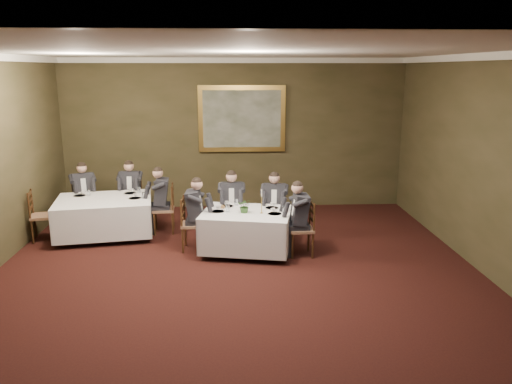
{
  "coord_description": "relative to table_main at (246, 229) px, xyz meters",
  "views": [
    {
      "loc": [
        -0.08,
        -6.73,
        3.25
      ],
      "look_at": [
        0.35,
        1.75,
        1.15
      ],
      "focal_mm": 35.0,
      "sensor_mm": 36.0,
      "label": 1
    }
  ],
  "objects": [
    {
      "name": "candlestick",
      "position": [
        0.27,
        -0.1,
        0.48
      ],
      "size": [
        0.06,
        0.06,
        0.44
      ],
      "color": "#B49137",
      "rests_on": "table_main"
    },
    {
      "name": "painting",
      "position": [
        0.0,
        3.1,
        1.67
      ],
      "size": [
        2.02,
        0.09,
        1.54
      ],
      "color": "gold",
      "rests_on": "back_wall"
    },
    {
      "name": "chair_sec_backleft",
      "position": [
        -3.42,
        1.9,
        -0.17
      ],
      "size": [
        0.57,
        0.56,
        1.0
      ],
      "rotation": [
        0.0,
        0.0,
        3.56
      ],
      "color": "brown",
      "rests_on": "ground"
    },
    {
      "name": "crown_molding",
      "position": [
        -0.18,
        -1.84,
        2.99
      ],
      "size": [
        8.0,
        10.0,
        0.12
      ],
      "color": "white",
      "rests_on": "back_wall"
    },
    {
      "name": "centerpiece",
      "position": [
        -0.03,
        -0.05,
        0.45
      ],
      "size": [
        0.28,
        0.25,
        0.27
      ],
      "primitive_type": "imported",
      "rotation": [
        0.0,
        0.0,
        -0.17
      ],
      "color": "#2D5926",
      "rests_on": "table_main"
    },
    {
      "name": "diner_sec_endright",
      "position": [
        -1.64,
        1.23,
        0.06
      ],
      "size": [
        0.51,
        0.44,
        1.35
      ],
      "rotation": [
        0.0,
        0.0,
        1.64
      ],
      "color": "black",
      "rests_on": "chair_sec_endright"
    },
    {
      "name": "table_second",
      "position": [
        -2.78,
        1.04,
        0.0
      ],
      "size": [
        2.03,
        1.67,
        0.67
      ],
      "rotation": [
        0.0,
        0.0,
        0.16
      ],
      "color": "black",
      "rests_on": "ground"
    },
    {
      "name": "diner_main_backright",
      "position": [
        0.57,
        0.7,
        0.06
      ],
      "size": [
        0.47,
        0.54,
        1.35
      ],
      "rotation": [
        0.0,
        0.0,
        2.98
      ],
      "color": "black",
      "rests_on": "chair_main_backright"
    },
    {
      "name": "ceiling",
      "position": [
        -0.18,
        -1.84,
        3.05
      ],
      "size": [
        8.0,
        10.0,
        0.1
      ],
      "primitive_type": "cube",
      "color": "silver",
      "rests_on": "back_wall"
    },
    {
      "name": "chair_main_backright",
      "position": [
        0.57,
        0.71,
        -0.17
      ],
      "size": [
        0.5,
        0.49,
        1.0
      ],
      "rotation": [
        0.0,
        0.0,
        2.98
      ],
      "color": "brown",
      "rests_on": "ground"
    },
    {
      "name": "chair_main_endleft",
      "position": [
        -0.98,
        0.19,
        -0.17
      ],
      "size": [
        0.44,
        0.46,
        1.0
      ],
      "rotation": [
        0.0,
        0.0,
        -1.61
      ],
      "color": "brown",
      "rests_on": "ground"
    },
    {
      "name": "place_setting_table_second",
      "position": [
        -3.28,
        1.38,
        0.35
      ],
      "size": [
        0.33,
        0.31,
        0.14
      ],
      "color": "white",
      "rests_on": "table_second"
    },
    {
      "name": "diner_main_endright",
      "position": [
        0.96,
        -0.19,
        0.06
      ],
      "size": [
        0.5,
        0.43,
        1.35
      ],
      "rotation": [
        0.0,
        0.0,
        1.61
      ],
      "color": "black",
      "rests_on": "chair_main_endright"
    },
    {
      "name": "diner_main_backleft",
      "position": [
        -0.26,
        0.86,
        0.06
      ],
      "size": [
        0.43,
        0.49,
        1.35
      ],
      "rotation": [
        0.0,
        0.0,
        3.12
      ],
      "color": "black",
      "rests_on": "chair_main_backleft"
    },
    {
      "name": "place_setting_table_main",
      "position": [
        -0.3,
        0.43,
        0.35
      ],
      "size": [
        0.33,
        0.31,
        0.14
      ],
      "color": "white",
      "rests_on": "table_main"
    },
    {
      "name": "chair_sec_backright",
      "position": [
        -2.44,
        2.06,
        -0.17
      ],
      "size": [
        0.45,
        0.43,
        1.0
      ],
      "rotation": [
        0.0,
        0.0,
        3.16
      ],
      "color": "brown",
      "rests_on": "ground"
    },
    {
      "name": "chair_sec_endleft",
      "position": [
        -3.93,
        0.86,
        -0.17
      ],
      "size": [
        0.51,
        0.52,
        1.0
      ],
      "rotation": [
        0.0,
        0.0,
        -1.35
      ],
      "color": "brown",
      "rests_on": "ground"
    },
    {
      "name": "back_wall",
      "position": [
        -0.18,
        3.16,
        1.3
      ],
      "size": [
        8.0,
        0.1,
        3.5
      ],
      "primitive_type": "cube",
      "color": "#323019",
      "rests_on": "ground"
    },
    {
      "name": "chair_sec_endright",
      "position": [
        -1.63,
        1.23,
        -0.17
      ],
      "size": [
        0.45,
        0.47,
        1.0
      ],
      "rotation": [
        0.0,
        0.0,
        1.64
      ],
      "color": "brown",
      "rests_on": "ground"
    },
    {
      "name": "diner_sec_backleft",
      "position": [
        -3.42,
        1.89,
        0.06
      ],
      "size": [
        0.56,
        0.6,
        1.35
      ],
      "rotation": [
        0.0,
        0.0,
        3.56
      ],
      "color": "black",
      "rests_on": "chair_sec_backleft"
    },
    {
      "name": "diner_main_endleft",
      "position": [
        -0.96,
        0.19,
        0.06
      ],
      "size": [
        0.5,
        0.43,
        1.35
      ],
      "rotation": [
        0.0,
        0.0,
        -1.61
      ],
      "color": "black",
      "rests_on": "chair_main_endleft"
    },
    {
      "name": "chair_main_endright",
      "position": [
        0.98,
        -0.19,
        -0.17
      ],
      "size": [
        0.44,
        0.46,
        1.0
      ],
      "rotation": [
        0.0,
        0.0,
        1.61
      ],
      "color": "brown",
      "rests_on": "ground"
    },
    {
      "name": "chair_main_backleft",
      "position": [
        -0.26,
        0.87,
        -0.17
      ],
      "size": [
        0.45,
        0.43,
        1.0
      ],
      "rotation": [
        0.0,
        0.0,
        3.12
      ],
      "color": "brown",
      "rests_on": "ground"
    },
    {
      "name": "table_main",
      "position": [
        0.0,
        0.0,
        0.0
      ],
      "size": [
        1.78,
        1.48,
        0.67
      ],
      "rotation": [
        0.0,
        0.0,
        -0.19
      ],
      "color": "black",
      "rests_on": "ground"
    },
    {
      "name": "diner_sec_backright",
      "position": [
        -2.44,
        2.04,
        0.06
      ],
      "size": [
        0.42,
        0.49,
        1.35
      ],
      "rotation": [
        0.0,
        0.0,
        3.16
      ],
      "color": "black",
      "rests_on": "chair_sec_backright"
    },
    {
      "name": "ground",
      "position": [
        -0.18,
        -1.84,
        -0.45
      ],
      "size": [
        10.0,
        10.0,
        0.0
      ],
      "primitive_type": "plane",
      "color": "black",
      "rests_on": "ground"
    }
  ]
}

